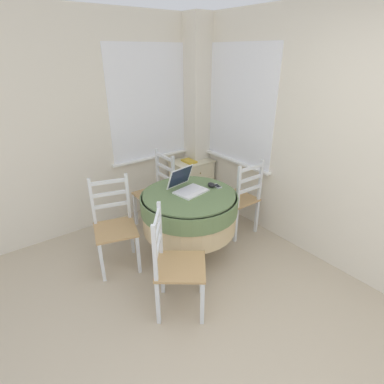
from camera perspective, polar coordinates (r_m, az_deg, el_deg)
corner_room_shell at (r=3.23m, az=1.87°, el=10.51°), size 4.11×4.75×2.55m
round_dining_table at (r=3.18m, az=-0.54°, el=-3.28°), size 1.02×1.02×0.76m
laptop at (r=3.14m, az=-0.94°, el=1.11°), size 0.37×0.37×0.24m
computer_mouse at (r=3.25m, az=3.73°, el=1.37°), size 0.06×0.10×0.05m
cell_phone at (r=3.27m, az=4.83°, el=1.13°), size 0.08×0.13×0.01m
dining_chair_near_back_window at (r=3.85m, az=-6.71°, el=-0.10°), size 0.43×0.42×0.97m
dining_chair_near_right_window at (r=3.70m, az=9.10°, el=-1.33°), size 0.42×0.42×0.97m
dining_chair_camera_near at (r=2.60m, az=-3.24°, el=-13.75°), size 0.58×0.58×0.97m
dining_chair_left_flank at (r=3.20m, az=-14.50°, el=-6.37°), size 0.51×0.52×0.97m
corner_cabinet at (r=4.46m, az=-0.07°, el=1.94°), size 0.57×0.43×0.67m
book_on_cabinet at (r=4.29m, az=-0.56°, el=5.90°), size 0.14×0.22×0.02m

